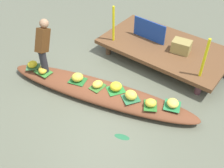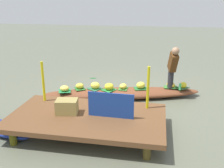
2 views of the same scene
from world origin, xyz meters
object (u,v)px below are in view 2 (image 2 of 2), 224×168
at_px(vendor_boat, 122,93).
at_px(banana_bunch_2, 141,85).
at_px(banana_bunch_0, 183,85).
at_px(banana_bunch_4, 80,86).
at_px(market_banner, 111,105).
at_px(banana_bunch_7, 123,86).
at_px(produce_crate, 67,107).
at_px(water_bottle, 180,87).
at_px(banana_bunch_6, 171,85).
at_px(banana_bunch_5, 109,87).
at_px(banana_bunch_3, 95,85).
at_px(banana_bunch_1, 65,88).
at_px(vendor_person, 173,65).

bearing_deg(vendor_boat, banana_bunch_2, 179.42).
bearing_deg(banana_bunch_0, banana_bunch_4, 12.01).
distance_m(banana_bunch_2, market_banner, 2.32).
xyz_separation_m(banana_bunch_7, market_banner, (-0.05, 2.15, 0.32)).
bearing_deg(produce_crate, water_bottle, -136.50).
bearing_deg(vendor_boat, banana_bunch_6, -178.00).
bearing_deg(produce_crate, vendor_boat, -111.98).
xyz_separation_m(vendor_boat, banana_bunch_5, (0.35, 0.15, 0.23)).
distance_m(banana_bunch_0, water_bottle, 0.22).
height_order(banana_bunch_6, produce_crate, produce_crate).
xyz_separation_m(banana_bunch_3, market_banner, (-0.83, 2.00, 0.30)).
bearing_deg(banana_bunch_5, market_banner, 102.07).
xyz_separation_m(market_banner, produce_crate, (0.93, -0.01, -0.11)).
xyz_separation_m(banana_bunch_0, banana_bunch_1, (3.23, 0.88, -0.00)).
bearing_deg(vendor_person, banana_bunch_5, 12.93).
bearing_deg(banana_bunch_1, market_banner, 134.01).
xyz_separation_m(water_bottle, market_banner, (1.52, 2.34, 0.31)).
bearing_deg(banana_bunch_6, banana_bunch_5, 17.77).
xyz_separation_m(banana_bunch_4, vendor_person, (-2.54, -0.44, 0.61)).
distance_m(banana_bunch_4, vendor_person, 2.65).
bearing_deg(water_bottle, banana_bunch_2, 4.39).
xyz_separation_m(banana_bunch_5, market_banner, (-0.42, 1.98, 0.30)).
distance_m(banana_bunch_7, vendor_person, 1.48).
bearing_deg(banana_bunch_1, banana_bunch_5, -165.08).
height_order(banana_bunch_6, market_banner, market_banner).
height_order(banana_bunch_3, banana_bunch_5, banana_bunch_3).
xyz_separation_m(banana_bunch_5, banana_bunch_6, (-1.70, -0.54, -0.02)).
height_order(banana_bunch_0, banana_bunch_6, banana_bunch_0).
xyz_separation_m(vendor_boat, banana_bunch_6, (-1.35, -0.39, 0.21)).
xyz_separation_m(banana_bunch_0, water_bottle, (0.10, 0.20, 0.01)).
bearing_deg(banana_bunch_7, banana_bunch_2, -167.01).
distance_m(banana_bunch_0, banana_bunch_3, 2.50).
relative_size(banana_bunch_0, banana_bunch_4, 1.00).
relative_size(market_banner, produce_crate, 2.12).
height_order(banana_bunch_1, banana_bunch_2, banana_bunch_2).
height_order(banana_bunch_2, water_bottle, banana_bunch_2).
bearing_deg(produce_crate, banana_bunch_2, -121.34).
relative_size(vendor_person, produce_crate, 2.76).
xyz_separation_m(banana_bunch_3, water_bottle, (-2.35, -0.34, -0.01)).
relative_size(vendor_boat, banana_bunch_1, 17.85).
bearing_deg(banana_bunch_0, vendor_person, 26.87).
relative_size(banana_bunch_2, banana_bunch_6, 0.95).
bearing_deg(banana_bunch_2, vendor_boat, 13.60).
bearing_deg(produce_crate, banana_bunch_3, -93.07).
height_order(banana_bunch_0, produce_crate, produce_crate).
height_order(banana_bunch_6, banana_bunch_7, banana_bunch_7).
relative_size(banana_bunch_4, vendor_person, 0.19).
bearing_deg(banana_bunch_7, banana_bunch_6, -163.99).
relative_size(banana_bunch_5, banana_bunch_7, 1.08).
relative_size(banana_bunch_7, market_banner, 0.25).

